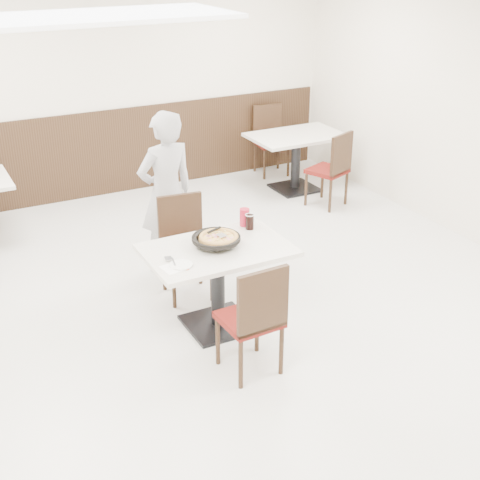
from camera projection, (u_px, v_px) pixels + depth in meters
name	position (u px, v px, depth m)	size (l,w,h in m)	color
floor	(240.00, 312.00, 6.05)	(7.00, 7.00, 0.00)	beige
wall_back	(110.00, 85.00, 8.28)	(6.00, 0.04, 2.80)	silver
wainscot_back	(116.00, 152.00, 8.62)	(5.90, 0.03, 1.10)	black
fluo_panel_a	(101.00, 16.00, 3.05)	(1.20, 0.60, 0.02)	white
main_table	(218.00, 288.00, 5.69)	(1.20, 0.80, 0.75)	silver
chair_near	(249.00, 317.00, 5.07)	(0.42, 0.42, 0.95)	black
chair_far	(187.00, 250.00, 6.13)	(0.42, 0.42, 0.95)	black
trivet	(216.00, 247.00, 5.50)	(0.11, 0.11, 0.04)	black
pizza_pan	(216.00, 241.00, 5.55)	(0.34, 0.34, 0.01)	black
pizza	(219.00, 239.00, 5.55)	(0.33, 0.33, 0.02)	#C08F43
pizza_server	(222.00, 235.00, 5.54)	(0.07, 0.09, 0.00)	silver
napkin	(174.00, 268.00, 5.20)	(0.17, 0.17, 0.00)	white
side_plate	(181.00, 265.00, 5.23)	(0.18, 0.18, 0.01)	white
fork	(174.00, 262.00, 5.26)	(0.01, 0.14, 0.00)	silver
cola_glass	(250.00, 222.00, 5.86)	(0.07, 0.07, 0.13)	black
red_cup	(245.00, 217.00, 5.92)	(0.09, 0.09, 0.16)	#AC172C
diner_person	(166.00, 194.00, 6.48)	(0.60, 0.39, 1.64)	silver
bg_table_right	(296.00, 162.00, 8.78)	(1.20, 0.80, 0.75)	silver
bg_chair_right_near	(327.00, 169.00, 8.23)	(0.42, 0.42, 0.95)	black
bg_chair_right_far	(272.00, 141.00, 9.31)	(0.42, 0.42, 0.95)	black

